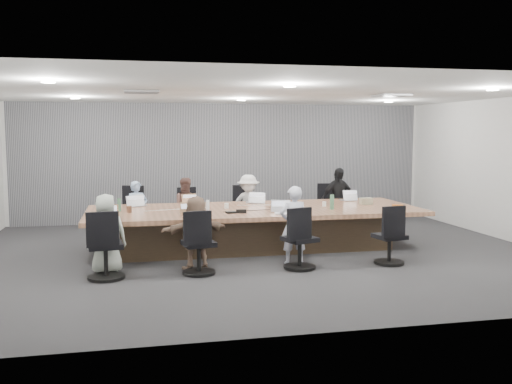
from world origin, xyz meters
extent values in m
cube|color=#2C2C2E|center=(0.00, 0.00, 0.00)|extent=(10.00, 8.00, 0.00)
cube|color=white|center=(0.00, 0.00, 2.80)|extent=(10.00, 8.00, 0.00)
cube|color=beige|center=(0.00, 4.00, 1.40)|extent=(10.00, 0.00, 2.80)
cube|color=beige|center=(0.00, -4.00, 1.40)|extent=(10.00, 0.00, 2.80)
cube|color=slate|center=(0.00, 3.92, 1.40)|extent=(9.80, 0.04, 2.80)
cube|color=#413121|center=(0.00, 0.50, 0.33)|extent=(4.80, 1.40, 0.66)
cube|color=#956548|center=(0.00, 0.50, 0.70)|extent=(6.00, 2.20, 0.08)
imported|color=#8BA4C6|center=(-2.10, 1.85, 0.58)|extent=(0.48, 0.38, 1.16)
cube|color=#B2B2B7|center=(-2.10, 1.30, 0.75)|extent=(0.37, 0.29, 0.02)
imported|color=brown|center=(-1.11, 1.85, 0.61)|extent=(0.62, 0.50, 1.21)
cube|color=#8C6647|center=(-1.11, 1.30, 0.75)|extent=(0.31, 0.24, 0.02)
imported|color=#BCBCBC|center=(0.15, 1.85, 0.63)|extent=(0.87, 0.58, 1.25)
cube|color=#B2B2B7|center=(0.15, 1.30, 0.75)|extent=(0.35, 0.28, 0.02)
imported|color=black|center=(2.11, 1.85, 0.69)|extent=(0.85, 0.46, 1.37)
cube|color=#B2B2B7|center=(2.11, 1.30, 0.75)|extent=(0.30, 0.21, 0.02)
imported|color=#A4AEA1|center=(-2.58, -0.85, 0.61)|extent=(0.63, 0.44, 1.21)
cube|color=#8C6647|center=(-2.58, -0.30, 0.75)|extent=(0.37, 0.27, 0.02)
imported|color=#806351|center=(-1.23, -0.85, 0.58)|extent=(1.12, 0.60, 1.15)
cube|color=#8C6647|center=(-1.23, -0.30, 0.75)|extent=(0.36, 0.27, 0.02)
imported|color=silver|center=(0.35, -0.85, 0.63)|extent=(0.46, 0.31, 1.27)
cube|color=#B2B2B7|center=(0.35, -0.30, 0.75)|extent=(0.37, 0.29, 0.02)
cylinder|color=#427451|center=(-2.41, 0.64, 0.85)|extent=(0.08, 0.08, 0.23)
cylinder|color=#427451|center=(1.33, 0.06, 0.87)|extent=(0.08, 0.08, 0.27)
cylinder|color=silver|center=(-0.88, 0.35, 0.84)|extent=(0.07, 0.07, 0.20)
cylinder|color=white|center=(-0.51, 0.61, 0.79)|extent=(0.09, 0.09, 0.09)
cylinder|color=white|center=(1.33, 0.49, 0.78)|extent=(0.08, 0.08, 0.09)
cylinder|color=brown|center=(-2.24, 0.42, 0.80)|extent=(0.11, 0.11, 0.11)
cube|color=black|center=(-0.54, -0.03, 0.76)|extent=(0.18, 0.14, 0.03)
cube|color=black|center=(0.64, 0.75, 0.76)|extent=(0.17, 0.13, 0.03)
cube|color=black|center=(-0.36, -0.06, 0.77)|extent=(0.18, 0.09, 0.07)
cube|color=gray|center=(2.22, 0.61, 0.80)|extent=(0.24, 0.16, 0.12)
cube|color=#C55A0F|center=(2.65, 0.15, 0.76)|extent=(0.20, 0.16, 0.04)
camera|label=1|loc=(-2.17, -9.59, 2.14)|focal=40.00mm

